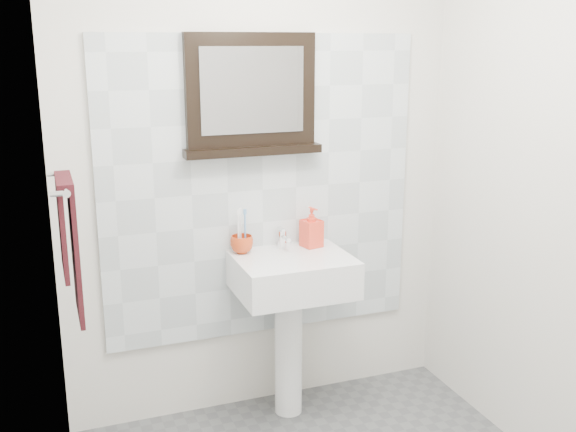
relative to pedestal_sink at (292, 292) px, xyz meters
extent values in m
cube|color=silver|center=(-0.08, 0.23, 0.57)|extent=(2.00, 0.01, 2.50)
cube|color=silver|center=(-1.08, -0.87, 0.57)|extent=(0.01, 2.20, 2.50)
cube|color=silver|center=(-0.08, 0.21, 0.47)|extent=(1.60, 0.02, 1.50)
cylinder|color=white|center=(0.00, 0.05, -0.34)|extent=(0.14, 0.14, 0.68)
cube|color=white|center=(0.00, -0.01, 0.09)|extent=(0.55, 0.44, 0.18)
cylinder|color=silver|center=(0.00, -0.03, 0.17)|extent=(0.32, 0.32, 0.02)
cylinder|color=#4C4C4F|center=(0.00, -0.03, 0.18)|extent=(0.04, 0.04, 0.00)
cylinder|color=silver|center=(0.00, 0.14, 0.23)|extent=(0.04, 0.04, 0.09)
cylinder|color=silver|center=(0.00, 0.09, 0.25)|extent=(0.02, 0.10, 0.02)
cube|color=silver|center=(0.00, 0.15, 0.28)|extent=(0.02, 0.07, 0.01)
imported|color=#C33E16|center=(-0.21, 0.13, 0.23)|extent=(0.13, 0.13, 0.09)
cylinder|color=white|center=(-0.23, 0.12, 0.29)|extent=(0.01, 0.01, 0.19)
cube|color=white|center=(-0.23, 0.12, 0.39)|extent=(0.01, 0.01, 0.03)
cylinder|color=#5589C3|center=(-0.20, 0.12, 0.29)|extent=(0.01, 0.01, 0.19)
cube|color=#5589C3|center=(-0.20, 0.12, 0.39)|extent=(0.01, 0.01, 0.03)
cylinder|color=white|center=(-0.21, 0.15, 0.29)|extent=(0.01, 0.01, 0.19)
cube|color=white|center=(-0.21, 0.15, 0.39)|extent=(0.01, 0.01, 0.03)
imported|color=red|center=(0.15, 0.11, 0.29)|extent=(0.11, 0.11, 0.20)
cube|color=black|center=(-0.14, 0.19, 0.96)|extent=(0.63, 0.06, 0.53)
cube|color=#99999E|center=(-0.14, 0.16, 0.96)|extent=(0.50, 0.01, 0.40)
cube|color=black|center=(-0.14, 0.17, 0.68)|extent=(0.67, 0.11, 0.04)
cylinder|color=silver|center=(-1.02, -0.32, 0.68)|extent=(0.03, 0.40, 0.03)
cylinder|color=silver|center=(-1.05, -0.51, 0.68)|extent=(0.05, 0.02, 0.02)
cylinder|color=silver|center=(-1.05, -0.13, 0.68)|extent=(0.05, 0.02, 0.02)
cube|color=black|center=(-1.00, -0.32, 0.41)|extent=(0.02, 0.30, 0.52)
cube|color=black|center=(-1.04, -0.32, 0.50)|extent=(0.02, 0.30, 0.34)
cube|color=black|center=(-1.02, -0.32, 0.69)|extent=(0.06, 0.30, 0.03)
camera|label=1|loc=(-1.10, -2.89, 1.19)|focal=42.00mm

